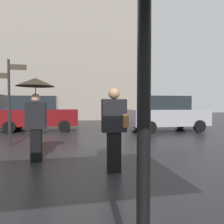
{
  "coord_description": "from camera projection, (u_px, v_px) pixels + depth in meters",
  "views": [
    {
      "loc": [
        -0.4,
        -2.51,
        1.43
      ],
      "look_at": [
        1.32,
        5.9,
        1.11
      ],
      "focal_mm": 32.37,
      "sensor_mm": 36.0,
      "label": 1
    }
  ],
  "objects": [
    {
      "name": "building_block",
      "position": [
        75.0,
        47.0,
        18.81
      ],
      "size": [
        14.02,
        2.02,
        13.54
      ],
      "primitive_type": "cube",
      "color": "gray",
      "rests_on": "ground"
    },
    {
      "name": "street_signpost",
      "position": [
        9.0,
        94.0,
        6.79
      ],
      "size": [
        1.08,
        0.08,
        2.94
      ],
      "color": "black",
      "rests_on": "ground"
    },
    {
      "name": "parked_car_left",
      "position": [
        39.0,
        113.0,
        11.08
      ],
      "size": [
        4.08,
        1.89,
        1.88
      ],
      "rotation": [
        0.0,
        0.0,
        -0.14
      ],
      "color": "#590C0F",
      "rests_on": "ground"
    },
    {
      "name": "pedestrian_with_bag",
      "position": [
        115.0,
        125.0,
        4.23
      ],
      "size": [
        0.54,
        0.24,
        1.77
      ],
      "rotation": [
        0.0,
        0.0,
        3.8
      ],
      "color": "black",
      "rests_on": "ground"
    },
    {
      "name": "parked_car_right",
      "position": [
        166.0,
        113.0,
        10.95
      ],
      "size": [
        4.15,
        2.04,
        1.87
      ],
      "rotation": [
        0.0,
        0.0,
        0.25
      ],
      "color": "gray",
      "rests_on": "ground"
    },
    {
      "name": "pedestrian_with_umbrella",
      "position": [
        36.0,
        99.0,
        5.02
      ],
      "size": [
        0.93,
        0.93,
        2.09
      ],
      "rotation": [
        0.0,
        0.0,
        5.04
      ],
      "color": "black",
      "rests_on": "ground"
    },
    {
      "name": "ground_plane",
      "position": [
        104.0,
        216.0,
        2.59
      ],
      "size": [
        60.0,
        60.0,
        0.0
      ],
      "primitive_type": "plane",
      "color": "black"
    }
  ]
}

